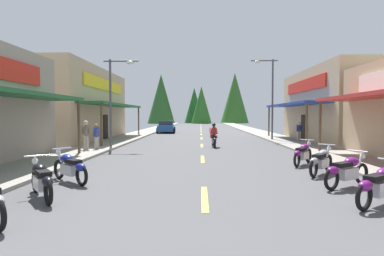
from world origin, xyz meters
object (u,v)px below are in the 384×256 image
at_px(motorcycle_parked_right_3, 303,153).
at_px(parked_car_curbside, 166,127).
at_px(streetlamp_right, 269,88).
at_px(motorcycle_parked_left_2, 70,167).
at_px(pedestrian_waiting, 299,130).
at_px(streetlamp_left, 116,90).
at_px(motorcycle_parked_right_2, 321,161).
at_px(motorcycle_parked_right_0, 380,185).
at_px(pedestrian_browsing, 86,134).
at_px(motorcycle_parked_right_1, 347,171).
at_px(rider_cruising_lead, 214,137).
at_px(motorcycle_parked_left_1, 42,179).
at_px(pedestrian_by_shop, 97,135).

bearing_deg(motorcycle_parked_right_3, parked_car_curbside, 55.14).
height_order(streetlamp_right, motorcycle_parked_right_3, streetlamp_right).
xyz_separation_m(motorcycle_parked_left_2, pedestrian_waiting, (11.60, 14.73, 0.41)).
bearing_deg(streetlamp_left, motorcycle_parked_right_2, -41.55).
bearing_deg(motorcycle_parked_right_0, motorcycle_parked_left_2, 128.23).
xyz_separation_m(motorcycle_parked_right_3, pedestrian_waiting, (3.31, 11.11, 0.41)).
bearing_deg(motorcycle_parked_right_0, streetlamp_right, 49.40).
bearing_deg(streetlamp_right, parked_car_curbside, 130.59).
height_order(motorcycle_parked_right_3, motorcycle_parked_left_2, same).
relative_size(streetlamp_left, pedestrian_browsing, 3.12).
relative_size(streetlamp_left, motorcycle_parked_right_0, 3.09).
relative_size(motorcycle_parked_right_1, motorcycle_parked_left_2, 1.09).
xyz_separation_m(motorcycle_parked_left_2, rider_cruising_lead, (4.88, 10.75, 0.17)).
height_order(motorcycle_parked_left_1, pedestrian_browsing, pedestrian_browsing).
bearing_deg(motorcycle_parked_right_3, motorcycle_parked_right_0, -145.85).
xyz_separation_m(streetlamp_left, pedestrian_browsing, (-1.27, -1.79, -2.63)).
bearing_deg(motorcycle_parked_right_2, motorcycle_parked_right_1, -140.69).
height_order(streetlamp_right, pedestrian_by_shop, streetlamp_right).
distance_m(motorcycle_parked_right_3, motorcycle_parked_left_2, 9.04).
height_order(streetlamp_left, pedestrian_waiting, streetlamp_left).
xyz_separation_m(motorcycle_parked_right_1, rider_cruising_lead, (-3.34, 11.18, 0.17)).
bearing_deg(pedestrian_browsing, motorcycle_parked_right_0, -118.49).
distance_m(motorcycle_parked_right_0, pedestrian_browsing, 14.84).
height_order(motorcycle_parked_right_0, rider_cruising_lead, rider_cruising_lead).
xyz_separation_m(streetlamp_left, motorcycle_parked_right_2, (9.46, -8.38, -3.18)).
bearing_deg(pedestrian_waiting, streetlamp_left, 74.78).
distance_m(streetlamp_right, pedestrian_browsing, 14.68).
bearing_deg(motorcycle_parked_right_0, pedestrian_waiting, 42.19).
xyz_separation_m(motorcycle_parked_left_1, rider_cruising_lead, (4.81, 12.62, 0.17)).
xyz_separation_m(motorcycle_parked_left_1, pedestrian_by_shop, (-2.10, 10.38, 0.42)).
xyz_separation_m(motorcycle_parked_left_2, pedestrian_browsing, (-2.49, 8.09, 0.54)).
relative_size(pedestrian_by_shop, parked_car_curbside, 0.36).
relative_size(streetlamp_left, parked_car_curbside, 1.26).
bearing_deg(streetlamp_right, motorcycle_parked_right_3, -95.64).
distance_m(motorcycle_parked_right_0, motorcycle_parked_left_2, 8.44).
relative_size(streetlamp_right, motorcycle_parked_right_0, 3.67).
distance_m(motorcycle_parked_right_2, pedestrian_waiting, 13.65).
bearing_deg(rider_cruising_lead, motorcycle_parked_left_1, 156.55).
height_order(motorcycle_parked_right_3, rider_cruising_lead, rider_cruising_lead).
height_order(motorcycle_parked_right_2, pedestrian_waiting, pedestrian_waiting).
relative_size(motorcycle_parked_left_1, parked_car_curbside, 0.40).
distance_m(motorcycle_parked_left_2, pedestrian_browsing, 8.48).
bearing_deg(streetlamp_left, streetlamp_right, 29.42).
xyz_separation_m(motorcycle_parked_right_1, motorcycle_parked_right_3, (0.06, 4.04, 0.00)).
height_order(streetlamp_left, motorcycle_parked_right_3, streetlamp_left).
bearing_deg(motorcycle_parked_left_2, rider_cruising_lead, -73.03).
bearing_deg(streetlamp_left, motorcycle_parked_left_1, -83.71).
bearing_deg(motorcycle_parked_left_2, pedestrian_by_shop, -35.22).
height_order(streetlamp_right, pedestrian_waiting, streetlamp_right).
height_order(motorcycle_parked_right_0, motorcycle_parked_right_1, same).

